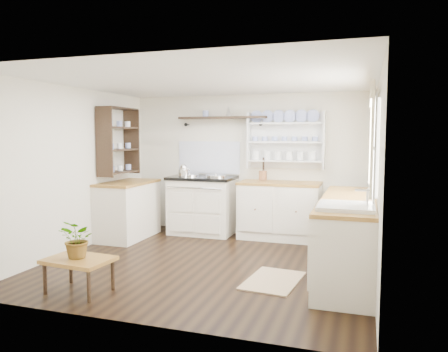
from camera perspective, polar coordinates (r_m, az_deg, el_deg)
The scene contains 19 objects.
floor at distance 5.70m, azimuth -1.97°, elevation -11.26°, with size 4.00×3.80×0.01m, color black.
wall_back at distance 7.29m, azimuth 3.13°, elevation 1.57°, with size 4.00×0.02×2.30m, color beige.
wall_right at distance 5.16m, azimuth 19.36°, elevation -0.30°, with size 0.02×3.80×2.30m, color beige.
wall_left at distance 6.45m, azimuth -18.94°, elevation 0.79°, with size 0.02×3.80×2.30m, color beige.
ceiling at distance 5.51m, azimuth -2.04°, elevation 12.33°, with size 4.00×3.80×0.01m, color white.
window at distance 5.28m, azimuth 18.91°, elevation 4.35°, with size 0.08×1.55×1.22m.
aga_cooker at distance 7.27m, azimuth -2.82°, elevation -3.73°, with size 1.07×0.74×0.98m.
back_cabinets at distance 6.95m, azimuth 7.25°, elevation -4.38°, with size 1.27×0.63×0.90m.
right_cabinets at distance 5.36m, azimuth 15.88°, elevation -7.46°, with size 0.62×2.43×0.90m.
belfast_sink at distance 4.56m, azimuth 15.62°, elevation -5.33°, with size 0.55×0.60×0.45m.
left_cabinets at distance 7.11m, azimuth -12.45°, elevation -4.25°, with size 0.62×1.13×0.90m.
plate_rack at distance 7.10m, azimuth 8.16°, elevation 4.69°, with size 1.20×0.22×0.90m.
high_shelf at distance 7.28m, azimuth -0.16°, elevation 7.54°, with size 1.50×0.29×0.16m.
left_shelving at distance 7.09m, azimuth -13.61°, elevation 4.55°, with size 0.28×0.80×1.05m, color black.
kettle at distance 7.19m, azimuth -5.27°, elevation 0.61°, with size 0.18×0.18×0.22m, color silver, non-canonical shape.
utensil_crock at distance 7.02m, azimuth 5.08°, elevation 0.06°, with size 0.13×0.13×0.15m, color brown.
center_table at distance 4.85m, azimuth -18.43°, elevation -10.66°, with size 0.70×0.53×0.36m.
potted_plant at distance 4.79m, azimuth -18.52°, elevation -7.82°, with size 0.36×0.31×0.40m, color #3F7233.
floor_rug at distance 5.05m, azimuth 6.43°, elevation -13.41°, with size 0.55×0.85×0.02m, color #917C54.
Camera 1 is at (1.88, -5.13, 1.63)m, focal length 35.00 mm.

